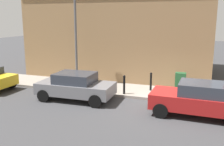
{
  "coord_description": "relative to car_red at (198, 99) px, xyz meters",
  "views": [
    {
      "loc": [
        -11.85,
        -1.38,
        4.16
      ],
      "look_at": [
        1.19,
        3.23,
        1.2
      ],
      "focal_mm": 41.12,
      "sensor_mm": 36.0,
      "label": 1
    }
  ],
  "objects": [
    {
      "name": "utility_cabinet",
      "position": [
        2.72,
        0.97,
        -0.09
      ],
      "size": [
        0.46,
        0.61,
        1.15
      ],
      "color": "#1E4C28",
      "rests_on": "sidewalk"
    },
    {
      "name": "sidewalk",
      "position": [
        2.63,
        7.36,
        -0.69
      ],
      "size": [
        2.51,
        30.0,
        0.15
      ],
      "primitive_type": "cube",
      "color": "gray",
      "rests_on": "ground"
    },
    {
      "name": "ground",
      "position": [
        0.68,
        1.36,
        -0.77
      ],
      "size": [
        80.0,
        80.0,
        0.0
      ],
      "primitive_type": "plane",
      "color": "#38383A"
    },
    {
      "name": "bollard_near_cabinet",
      "position": [
        2.82,
        2.59,
        -0.06
      ],
      "size": [
        0.14,
        0.14,
        1.04
      ],
      "color": "black",
      "rests_on": "sidewalk"
    },
    {
      "name": "car_red",
      "position": [
        0.0,
        0.0,
        0.0
      ],
      "size": [
        1.93,
        3.96,
        1.49
      ],
      "rotation": [
        0.0,
        0.0,
        1.54
      ],
      "color": "maroon",
      "rests_on": "ground"
    },
    {
      "name": "bollard_far_kerb",
      "position": [
        1.62,
        3.8,
        -0.06
      ],
      "size": [
        0.14,
        0.14,
        1.04
      ],
      "color": "black",
      "rests_on": "sidewalk"
    },
    {
      "name": "car_grey",
      "position": [
        0.27,
        6.01,
        -0.02
      ],
      "size": [
        1.98,
        3.96,
        1.42
      ],
      "rotation": [
        0.0,
        0.0,
        1.6
      ],
      "color": "slate",
      "rests_on": "ground"
    },
    {
      "name": "lamppost",
      "position": [
        2.58,
        7.12,
        2.54
      ],
      "size": [
        0.2,
        0.44,
        5.72
      ],
      "color": "#59595B",
      "rests_on": "sidewalk"
    },
    {
      "name": "corner_building",
      "position": [
        7.83,
        5.63,
        4.02
      ],
      "size": [
        8.0,
        12.54,
        9.58
      ],
      "color": "olive",
      "rests_on": "ground"
    }
  ]
}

